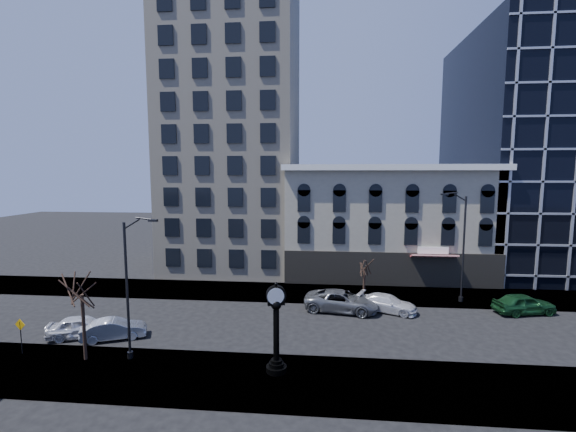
# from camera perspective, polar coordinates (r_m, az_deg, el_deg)

# --- Properties ---
(ground) EXTENTS (160.00, 160.00, 0.00)m
(ground) POSITION_cam_1_polar(r_m,az_deg,el_deg) (30.99, -4.53, -15.68)
(ground) COLOR black
(ground) RESTS_ON ground
(sidewalk_far) EXTENTS (160.00, 6.00, 0.12)m
(sidewalk_far) POSITION_cam_1_polar(r_m,az_deg,el_deg) (38.42, -2.47, -11.14)
(sidewalk_far) COLOR gray
(sidewalk_far) RESTS_ON ground
(sidewalk_near) EXTENTS (160.00, 6.00, 0.12)m
(sidewalk_near) POSITION_cam_1_polar(r_m,az_deg,el_deg) (23.89, -8.06, -22.67)
(sidewalk_near) COLOR gray
(sidewalk_near) RESTS_ON ground
(cream_tower) EXTENTS (15.90, 15.40, 42.50)m
(cream_tower) POSITION_cam_1_polar(r_m,az_deg,el_deg) (49.06, -8.16, 15.35)
(cream_tower) COLOR beige
(cream_tower) RESTS_ON ground
(victorian_row) EXTENTS (22.60, 11.19, 12.50)m
(victorian_row) POSITION_cam_1_polar(r_m,az_deg,el_deg) (45.09, 14.18, -0.98)
(victorian_row) COLOR #A19A84
(victorian_row) RESTS_ON ground
(glass_office) EXTENTS (20.00, 20.15, 28.00)m
(glass_office) POSITION_cam_1_polar(r_m,az_deg,el_deg) (56.18, 34.36, 7.71)
(glass_office) COLOR black
(glass_office) RESTS_ON ground
(street_clock) EXTENTS (1.21, 1.21, 5.35)m
(street_clock) POSITION_cam_1_polar(r_m,az_deg,el_deg) (23.16, -1.75, -16.74)
(street_clock) COLOR black
(street_clock) RESTS_ON sidewalk_near
(street_lamp_near) EXTENTS (2.35, 0.45, 9.07)m
(street_lamp_near) POSITION_cam_1_polar(r_m,az_deg,el_deg) (25.07, -21.69, -4.82)
(street_lamp_near) COLOR black
(street_lamp_near) RESTS_ON sidewalk_near
(street_lamp_far) EXTENTS (2.60, 0.57, 10.03)m
(street_lamp_far) POSITION_cam_1_polar(r_m,az_deg,el_deg) (36.92, 23.72, -0.27)
(street_lamp_far) COLOR black
(street_lamp_far) RESTS_ON sidewalk_far
(bare_tree_near) EXTENTS (3.88, 3.88, 6.67)m
(bare_tree_near) POSITION_cam_1_polar(r_m,az_deg,el_deg) (26.80, -28.33, -8.38)
(bare_tree_near) COLOR #322219
(bare_tree_near) RESTS_ON sidewalk_near
(bare_tree_far) EXTENTS (2.62, 2.62, 4.50)m
(bare_tree_far) POSITION_cam_1_polar(r_m,az_deg,el_deg) (36.32, 11.26, -6.65)
(bare_tree_far) COLOR #322219
(bare_tree_far) RESTS_ON sidewalk_far
(warning_sign) EXTENTS (0.75, 0.13, 2.30)m
(warning_sign) POSITION_cam_1_polar(r_m,az_deg,el_deg) (30.72, -34.87, -13.66)
(warning_sign) COLOR black
(warning_sign) RESTS_ON sidewalk_near
(car_near_a) EXTENTS (4.86, 3.20, 1.54)m
(car_near_a) POSITION_cam_1_polar(r_m,az_deg,el_deg) (32.05, -28.22, -14.21)
(car_near_a) COLOR silver
(car_near_a) RESTS_ON ground
(car_near_b) EXTENTS (4.53, 3.02, 1.41)m
(car_near_b) POSITION_cam_1_polar(r_m,az_deg,el_deg) (30.75, -24.37, -15.01)
(car_near_b) COLOR #A5A8AD
(car_near_b) RESTS_ON ground
(car_far_a) EXTENTS (6.57, 3.81, 1.72)m
(car_far_a) POSITION_cam_1_polar(r_m,az_deg,el_deg) (33.62, 7.93, -12.36)
(car_far_a) COLOR #595B60
(car_far_a) RESTS_ON ground
(car_far_b) EXTENTS (5.27, 3.68, 1.42)m
(car_far_b) POSITION_cam_1_polar(r_m,az_deg,el_deg) (34.27, 14.51, -12.41)
(car_far_b) COLOR silver
(car_far_b) RESTS_ON ground
(car_far_c) EXTENTS (5.24, 2.96, 1.68)m
(car_far_c) POSITION_cam_1_polar(r_m,az_deg,el_deg) (38.13, 31.57, -11.02)
(car_far_c) COLOR #143F1E
(car_far_c) RESTS_ON ground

